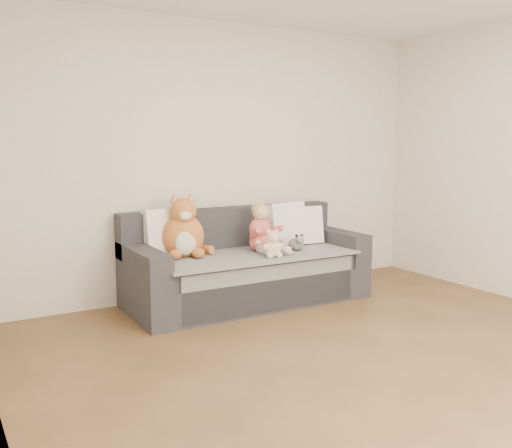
{
  "coord_description": "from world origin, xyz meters",
  "views": [
    {
      "loc": [
        -2.51,
        -2.46,
        1.47
      ],
      "look_at": [
        0.01,
        1.87,
        0.75
      ],
      "focal_mm": 40.0,
      "sensor_mm": 36.0,
      "label": 1
    }
  ],
  "objects_px": {
    "toddler": "(262,231)",
    "plush_cat": "(184,232)",
    "teddy_bear": "(273,246)",
    "sofa": "(246,268)",
    "sippy_cup": "(277,246)"
  },
  "relations": [
    {
      "from": "sofa",
      "to": "sippy_cup",
      "type": "xyz_separation_m",
      "value": [
        0.18,
        -0.25,
        0.23
      ]
    },
    {
      "from": "sofa",
      "to": "plush_cat",
      "type": "relative_size",
      "value": 3.77
    },
    {
      "from": "toddler",
      "to": "teddy_bear",
      "type": "distance_m",
      "value": 0.29
    },
    {
      "from": "plush_cat",
      "to": "teddy_bear",
      "type": "distance_m",
      "value": 0.79
    },
    {
      "from": "sofa",
      "to": "plush_cat",
      "type": "distance_m",
      "value": 0.7
    },
    {
      "from": "toddler",
      "to": "plush_cat",
      "type": "xyz_separation_m",
      "value": [
        -0.71,
        0.17,
        0.02
      ]
    },
    {
      "from": "sippy_cup",
      "to": "sofa",
      "type": "bearing_deg",
      "value": 126.22
    },
    {
      "from": "toddler",
      "to": "teddy_bear",
      "type": "relative_size",
      "value": 1.83
    },
    {
      "from": "sofa",
      "to": "sippy_cup",
      "type": "distance_m",
      "value": 0.39
    },
    {
      "from": "plush_cat",
      "to": "sippy_cup",
      "type": "bearing_deg",
      "value": -10.91
    },
    {
      "from": "sippy_cup",
      "to": "plush_cat",
      "type": "bearing_deg",
      "value": 157.23
    },
    {
      "from": "sofa",
      "to": "plush_cat",
      "type": "height_order",
      "value": "plush_cat"
    },
    {
      "from": "sofa",
      "to": "plush_cat",
      "type": "xyz_separation_m",
      "value": [
        -0.58,
        0.07,
        0.38
      ]
    },
    {
      "from": "plush_cat",
      "to": "sippy_cup",
      "type": "height_order",
      "value": "plush_cat"
    },
    {
      "from": "plush_cat",
      "to": "teddy_bear",
      "type": "bearing_deg",
      "value": -22.19
    }
  ]
}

